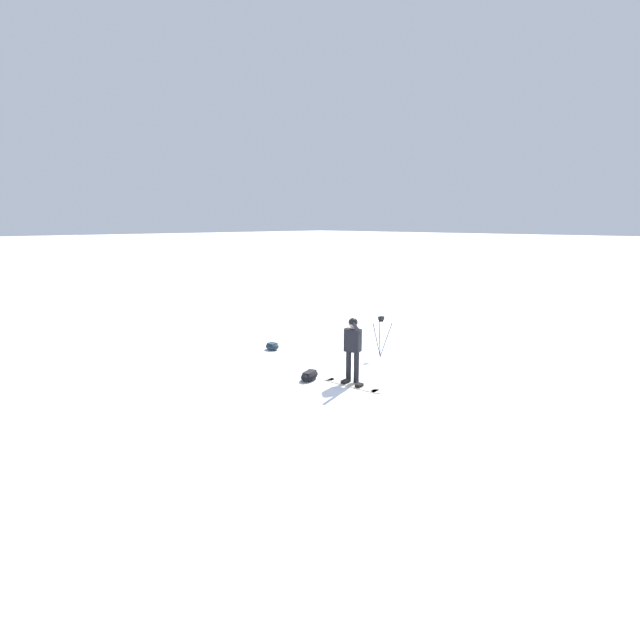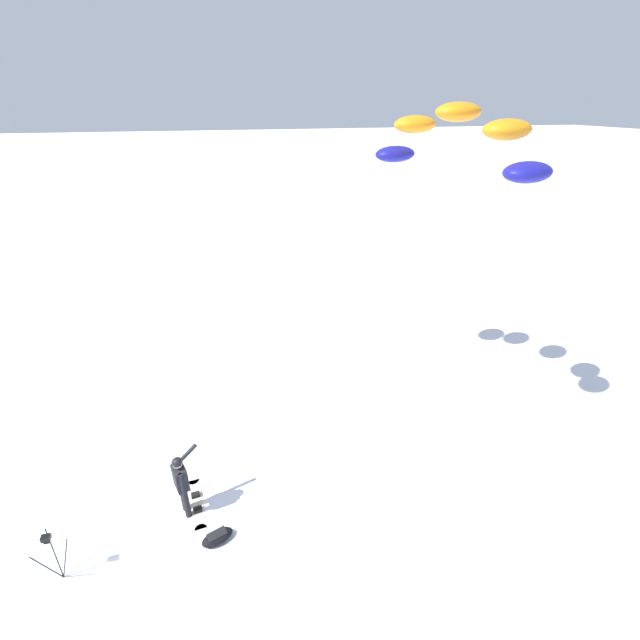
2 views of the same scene
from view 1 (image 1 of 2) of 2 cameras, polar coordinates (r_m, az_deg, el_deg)
name	(u,v)px [view 1 (image 1 of 2)]	position (r m, az deg, el deg)	size (l,w,h in m)	color
ground_plane	(352,370)	(13.60, 3.89, -5.95)	(300.00, 300.00, 0.00)	white
snowboarder	(353,343)	(12.29, 3.91, -2.78)	(0.62, 0.63, 1.74)	black
snowboard	(352,385)	(12.33, 3.84, -7.71)	(1.75, 0.44, 0.10)	beige
gear_bag_large	(309,375)	(12.71, -1.26, -6.61)	(0.56, 0.77, 0.23)	black
camera_tripod	(381,328)	(14.74, 7.29, -0.94)	(0.61, 0.61, 1.28)	#262628
gear_bag_small	(272,346)	(15.68, -5.72, -3.12)	(0.49, 0.43, 0.23)	#192833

